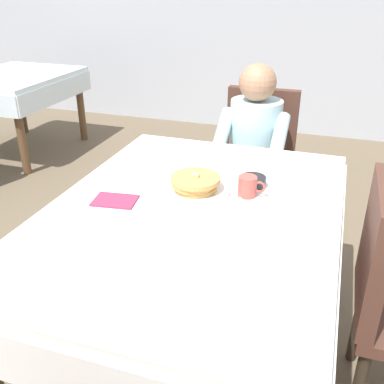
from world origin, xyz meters
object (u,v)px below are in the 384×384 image
at_px(breakfast_stack, 195,183).
at_px(cup_coffee, 248,186).
at_px(fork_left_of_plate, 151,188).
at_px(spoon_near_edge, 163,232).
at_px(syrup_pitcher, 143,170).
at_px(diner_person, 253,143).
at_px(dining_table_main, 193,228).
at_px(plate_breakfast, 195,192).
at_px(bowl_butter, 253,182).
at_px(chair_diner, 257,155).
at_px(knife_right_of_plate, 239,202).
at_px(background_table_far, 15,87).

height_order(breakfast_stack, cup_coffee, breakfast_stack).
relative_size(fork_left_of_plate, spoon_near_edge, 1.20).
height_order(breakfast_stack, syrup_pitcher, breakfast_stack).
bearing_deg(diner_person, cup_coffee, 99.47).
relative_size(dining_table_main, breakfast_stack, 7.49).
height_order(breakfast_stack, fork_left_of_plate, breakfast_stack).
distance_m(plate_breakfast, syrup_pitcher, 0.28).
distance_m(breakfast_stack, fork_left_of_plate, 0.19).
height_order(diner_person, bowl_butter, diner_person).
relative_size(chair_diner, breakfast_stack, 4.57).
xyz_separation_m(dining_table_main, breakfast_stack, (-0.03, 0.13, 0.14)).
bearing_deg(plate_breakfast, cup_coffee, 12.42).
height_order(chair_diner, bowl_butter, chair_diner).
height_order(knife_right_of_plate, spoon_near_edge, same).
bearing_deg(syrup_pitcher, dining_table_main, -34.78).
height_order(syrup_pitcher, knife_right_of_plate, syrup_pitcher).
distance_m(chair_diner, spoon_near_edge, 1.39).
distance_m(diner_person, cup_coffee, 0.86).
bearing_deg(spoon_near_edge, bowl_butter, 49.63).
relative_size(bowl_butter, spoon_near_edge, 0.73).
bearing_deg(spoon_near_edge, cup_coffee, 44.54).
xyz_separation_m(cup_coffee, syrup_pitcher, (-0.48, 0.03, -0.01)).
height_order(dining_table_main, fork_left_of_plate, fork_left_of_plate).
bearing_deg(dining_table_main, cup_coffee, 44.21).
height_order(dining_table_main, background_table_far, same).
distance_m(dining_table_main, bowl_butter, 0.34).
relative_size(chair_diner, cup_coffee, 8.23).
distance_m(syrup_pitcher, background_table_far, 2.70).
height_order(bowl_butter, spoon_near_edge, bowl_butter).
bearing_deg(fork_left_of_plate, breakfast_stack, -90.44).
bearing_deg(cup_coffee, background_table_far, 145.34).
xyz_separation_m(breakfast_stack, bowl_butter, (0.21, 0.14, -0.03)).
distance_m(chair_diner, knife_right_of_plate, 1.09).
relative_size(plate_breakfast, background_table_far, 0.25).
height_order(chair_diner, cup_coffee, chair_diner).
bearing_deg(plate_breakfast, syrup_pitcher, 163.27).
bearing_deg(spoon_near_edge, fork_left_of_plate, 104.90).
xyz_separation_m(bowl_butter, spoon_near_edge, (-0.22, -0.47, -0.02)).
bearing_deg(plate_breakfast, diner_person, 85.58).
height_order(cup_coffee, bowl_butter, cup_coffee).
xyz_separation_m(knife_right_of_plate, background_table_far, (-2.53, 1.83, -0.12)).
xyz_separation_m(diner_person, knife_right_of_plate, (0.12, -0.91, 0.07)).
relative_size(spoon_near_edge, background_table_far, 0.13).
bearing_deg(bowl_butter, chair_diner, 99.02).
height_order(chair_diner, background_table_far, chair_diner).
height_order(chair_diner, diner_person, diner_person).
xyz_separation_m(plate_breakfast, bowl_butter, (0.21, 0.14, 0.01)).
height_order(spoon_near_edge, background_table_far, spoon_near_edge).
xyz_separation_m(plate_breakfast, cup_coffee, (0.21, 0.05, 0.03)).
relative_size(bowl_butter, knife_right_of_plate, 0.55).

